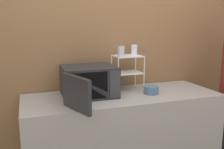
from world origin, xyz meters
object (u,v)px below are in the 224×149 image
bowl (151,90)px  microwave (88,82)px  glass_back_right (134,49)px  dish_rack (128,65)px  glass_front_left (121,51)px

bowl → microwave: bearing=169.2°
microwave → glass_back_right: (0.54, 0.18, 0.26)m
dish_rack → glass_front_left: (-0.10, -0.06, 0.15)m
microwave → glass_front_left: glass_front_left is taller
glass_front_left → bowl: glass_front_left is taller
bowl → dish_rack: bearing=124.4°
bowl → glass_back_right: bearing=100.6°
glass_back_right → bowl: (0.06, -0.29, -0.37)m
glass_front_left → bowl: (0.25, -0.17, -0.37)m
dish_rack → microwave: bearing=-165.5°
microwave → dish_rack: bearing=14.5°
microwave → glass_back_right: size_ratio=7.58×
dish_rack → glass_front_left: glass_front_left is taller
dish_rack → glass_front_left: bearing=-147.2°
dish_rack → bowl: size_ratio=2.45×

